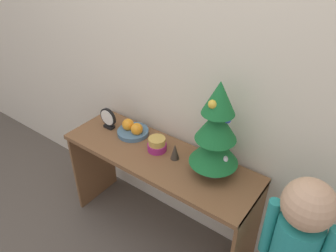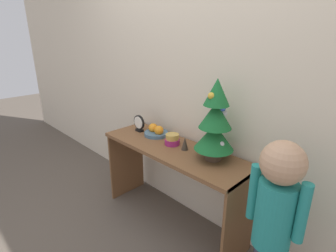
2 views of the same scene
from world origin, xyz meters
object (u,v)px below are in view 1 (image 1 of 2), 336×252
object	(u,v)px
figurine	(175,151)
child_figure	(296,243)
mini_tree	(216,132)
singing_bowl	(157,145)
desk_clock	(108,119)
fruit_bowl	(133,130)

from	to	relation	value
figurine	child_figure	distance (m)	0.80
mini_tree	child_figure	distance (m)	0.63
singing_bowl	child_figure	distance (m)	0.93
figurine	desk_clock	bearing A→B (deg)	179.71
desk_clock	figurine	size ratio (longest dim) A/B	1.43
mini_tree	singing_bowl	distance (m)	0.44
fruit_bowl	child_figure	distance (m)	1.17
fruit_bowl	child_figure	size ratio (longest dim) A/B	0.20
singing_bowl	mini_tree	bearing A→B (deg)	3.76
figurine	child_figure	bearing A→B (deg)	-11.35
fruit_bowl	figurine	bearing A→B (deg)	-6.69
figurine	child_figure	world-z (taller)	child_figure
figurine	child_figure	size ratio (longest dim) A/B	0.10
fruit_bowl	singing_bowl	world-z (taller)	fruit_bowl
mini_tree	desk_clock	distance (m)	0.82
mini_tree	desk_clock	size ratio (longest dim) A/B	3.81
figurine	singing_bowl	bearing A→B (deg)	178.95
desk_clock	figurine	distance (m)	0.55
singing_bowl	figurine	world-z (taller)	figurine
mini_tree	singing_bowl	size ratio (longest dim) A/B	4.77
fruit_bowl	desk_clock	size ratio (longest dim) A/B	1.39
desk_clock	figurine	bearing A→B (deg)	-0.29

